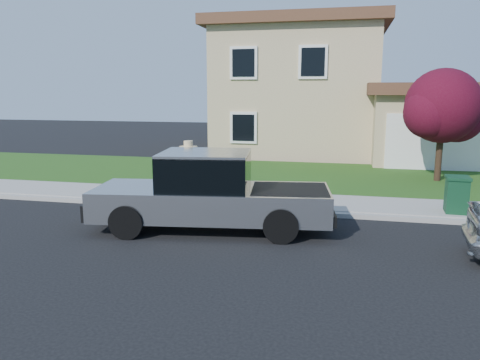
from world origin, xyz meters
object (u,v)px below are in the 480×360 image
woman (189,180)px  ornamental_tree (444,109)px  trash_bin (457,194)px  pickup_truck (211,194)px

woman → ornamental_tree: 9.78m
woman → trash_bin: 7.07m
woman → ornamental_tree: size_ratio=0.50×
pickup_truck → trash_bin: pickup_truck is taller
ornamental_tree → trash_bin: ornamental_tree is taller
woman → trash_bin: size_ratio=2.08×
woman → ornamental_tree: (7.43, 6.12, 1.71)m
pickup_truck → trash_bin: (6.00, 2.42, -0.24)m
pickup_truck → ornamental_tree: size_ratio=1.48×
pickup_truck → ornamental_tree: bearing=41.4°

